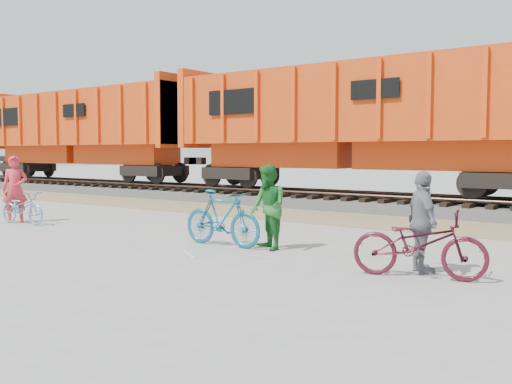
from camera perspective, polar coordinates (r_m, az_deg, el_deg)
ground at (r=12.17m, az=-5.60°, el=-5.03°), size 120.00×120.00×0.00m
gravel_strip at (r=16.63m, az=7.18°, el=-2.58°), size 120.00×3.00×0.02m
ballast_bed at (r=19.73m, az=12.16°, el=-1.20°), size 120.00×4.00×0.30m
track at (r=19.71m, az=12.17°, el=-0.26°), size 120.00×2.60×0.24m
hopper_car_left at (r=29.93m, az=-16.86°, el=5.94°), size 14.00×3.13×4.65m
hopper_car_center at (r=20.06m, az=9.96°, el=7.08°), size 14.00×3.13×4.65m
bicycle_blue at (r=16.35m, az=-22.32°, el=-1.48°), size 1.69×0.71×0.86m
bicycle_teal at (r=11.58m, az=-3.42°, el=-2.63°), size 1.91×0.56×1.14m
bicycle_maroon at (r=8.99m, az=15.99°, el=-5.01°), size 2.10×1.16×1.05m
person_solo at (r=16.79m, az=-22.96°, el=0.27°), size 0.77×0.78×1.81m
person_man at (r=11.11m, az=1.20°, el=-1.53°), size 1.02×0.96×1.67m
person_woman at (r=9.36m, az=16.30°, el=-2.91°), size 0.93×0.96×1.61m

